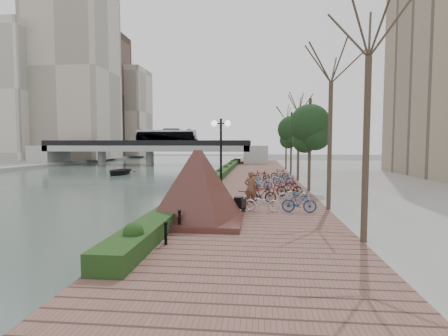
# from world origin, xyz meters

# --- Properties ---
(ground) EXTENTS (220.00, 220.00, 0.00)m
(ground) POSITION_xyz_m (0.00, 0.00, 0.00)
(ground) COLOR #59595B
(ground) RESTS_ON ground
(river_water) EXTENTS (30.00, 130.00, 0.02)m
(river_water) POSITION_xyz_m (-15.00, 25.00, 0.01)
(river_water) COLOR #475950
(river_water) RESTS_ON ground
(promenade) EXTENTS (8.00, 75.00, 0.50)m
(promenade) POSITION_xyz_m (4.00, 17.50, 0.25)
(promenade) COLOR brown
(promenade) RESTS_ON ground
(inland_pavement) EXTENTS (24.00, 75.00, 0.50)m
(inland_pavement) POSITION_xyz_m (20.00, 17.50, 0.25)
(inland_pavement) COLOR gray
(inland_pavement) RESTS_ON ground
(hedge) EXTENTS (1.10, 56.00, 0.60)m
(hedge) POSITION_xyz_m (0.60, 20.00, 0.80)
(hedge) COLOR #193714
(hedge) RESTS_ON promenade
(chain_fence) EXTENTS (0.10, 14.10, 0.70)m
(chain_fence) POSITION_xyz_m (1.40, 2.00, 0.85)
(chain_fence) COLOR black
(chain_fence) RESTS_ON promenade
(granite_monument) EXTENTS (5.68, 5.68, 3.08)m
(granite_monument) POSITION_xyz_m (1.89, -1.60, 2.06)
(granite_monument) COLOR #44211D
(granite_monument) RESTS_ON promenade
(lamppost) EXTENTS (1.02, 0.32, 4.63)m
(lamppost) POSITION_xyz_m (2.48, 2.01, 3.86)
(lamppost) COLOR black
(lamppost) RESTS_ON promenade
(motorcycle) EXTENTS (0.80, 1.75, 1.06)m
(motorcycle) POSITION_xyz_m (3.61, 0.11, 1.03)
(motorcycle) COLOR black
(motorcycle) RESTS_ON promenade
(pedestrian) EXTENTS (0.72, 0.52, 1.84)m
(pedestrian) POSITION_xyz_m (4.00, 2.91, 1.42)
(pedestrian) COLOR brown
(pedestrian) RESTS_ON promenade
(bicycle_parking) EXTENTS (2.40, 17.32, 1.00)m
(bicycle_parking) POSITION_xyz_m (5.49, 8.86, 0.97)
(bicycle_parking) COLOR #B4B3B8
(bicycle_parking) RESTS_ON promenade
(street_trees) EXTENTS (3.20, 37.12, 6.80)m
(street_trees) POSITION_xyz_m (8.00, 12.68, 3.69)
(street_trees) COLOR #32281D
(street_trees) RESTS_ON promenade
(bridge) EXTENTS (36.00, 10.77, 6.50)m
(bridge) POSITION_xyz_m (-14.35, 45.00, 3.37)
(bridge) COLOR gray
(bridge) RESTS_ON ground
(boat) EXTENTS (3.55, 4.77, 0.95)m
(boat) POSITION_xyz_m (-12.73, 25.37, 0.49)
(boat) COLOR black
(boat) RESTS_ON river_water
(far_buildings) EXTENTS (35.00, 38.00, 38.00)m
(far_buildings) POSITION_xyz_m (-41.66, 65.91, 16.12)
(far_buildings) COLOR #B5A797
(far_buildings) RESTS_ON far_bank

